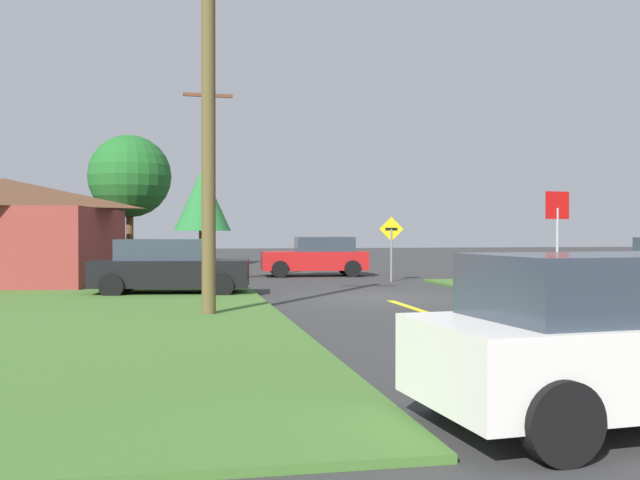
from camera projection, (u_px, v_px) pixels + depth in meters
The scene contains 12 objects.
ground_plane at pixel (380, 298), 20.04m from camera, with size 120.00×120.00×0.00m, color #323232.
lane_stripe_center at pixel (509, 340), 12.18m from camera, with size 0.20×14.00×0.01m, color yellow.
stop_sign at pixel (557, 225), 18.51m from camera, with size 0.71×0.15×2.87m.
car_behind_on_main_road at pixel (624, 340), 6.85m from camera, with size 4.26×2.32×1.62m.
parked_car_near_building at pixel (169, 267), 20.74m from camera, with size 4.61×2.43×1.62m.
car_approaching_junction at pixel (317, 257), 29.76m from camera, with size 4.40×2.11×1.62m.
utility_pole_near at pixel (208, 123), 15.35m from camera, with size 1.80×0.37×8.08m.
utility_pole_mid at pixel (208, 177), 26.29m from camera, with size 1.80×0.29×7.41m.
direction_sign at pixel (391, 241), 26.39m from camera, with size 0.90×0.11×2.38m.
oak_tree_left at pixel (130, 177), 28.53m from camera, with size 3.26×3.26×5.66m.
pine_tree_center at pixel (202, 200), 39.22m from camera, with size 3.09×3.09×5.29m.
barn at pixel (3, 232), 24.42m from camera, with size 7.68×6.81×3.65m.
Camera 1 is at (-5.45, -19.33, 1.83)m, focal length 40.46 mm.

